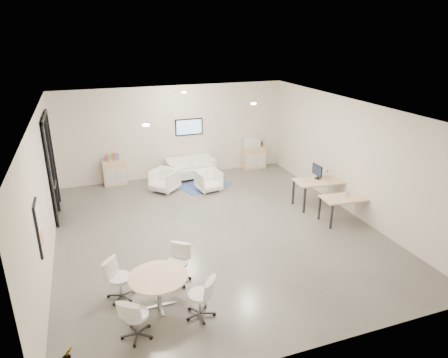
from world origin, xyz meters
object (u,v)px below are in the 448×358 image
armchair_right (209,180)px  desk_rear (320,183)px  loveseat (190,169)px  desk_front (346,200)px  sideboard_right (254,157)px  sideboard_left (115,172)px  round_table (158,280)px  armchair_left (164,179)px

armchair_right → desk_rear: size_ratio=0.47×
loveseat → desk_front: size_ratio=1.21×
sideboard_right → desk_rear: sideboard_right is taller
sideboard_left → round_table: 6.85m
armchair_right → desk_front: size_ratio=0.54×
sideboard_left → round_table: sideboard_left is taller
armchair_right → round_table: size_ratio=0.67×
sideboard_left → armchair_left: (1.46, -1.11, -0.04)m
sideboard_left → armchair_right: bearing=-29.0°
sideboard_left → loveseat: bearing=-4.2°
desk_rear → sideboard_left: bearing=151.8°
sideboard_left → sideboard_right: bearing=-0.0°
sideboard_right → loveseat: (-2.56, -0.19, -0.08)m
sideboard_left → loveseat: 2.58m
armchair_left → round_table: size_ratio=0.72×
armchair_left → round_table: 5.88m
loveseat → desk_front: bearing=-60.0°
armchair_right → desk_rear: (2.77, -2.22, 0.34)m
sideboard_right → armchair_left: bearing=-163.2°
loveseat → round_table: 7.08m
sideboard_left → desk_front: bearing=-40.9°
sideboard_right → armchair_right: (-2.31, -1.56, -0.05)m
loveseat → armchair_right: size_ratio=2.26×
loveseat → round_table: bearing=-113.2°
sideboard_right → armchair_right: sideboard_right is taller
sideboard_right → loveseat: bearing=-175.8°
loveseat → desk_rear: size_ratio=1.07×
sideboard_left → sideboard_right: size_ratio=1.04×
desk_rear → round_table: bearing=-144.7°
armchair_left → desk_rear: bearing=13.6°
sideboard_right → desk_rear: (0.46, -3.78, 0.29)m
desk_rear → loveseat: bearing=136.0°
sideboard_right → desk_front: (0.55, -4.92, 0.21)m
round_table → desk_rear: bearing=29.4°
sideboard_right → desk_rear: size_ratio=0.53×
armchair_right → desk_rear: bearing=-47.5°
armchair_left → desk_front: size_ratio=0.57×
sideboard_right → desk_front: 4.96m
sideboard_left → desk_front: (5.68, -4.93, 0.19)m
sideboard_left → round_table: size_ratio=0.79×
sideboard_right → round_table: sideboard_right is taller
sideboard_left → armchair_left: sideboard_left is taller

